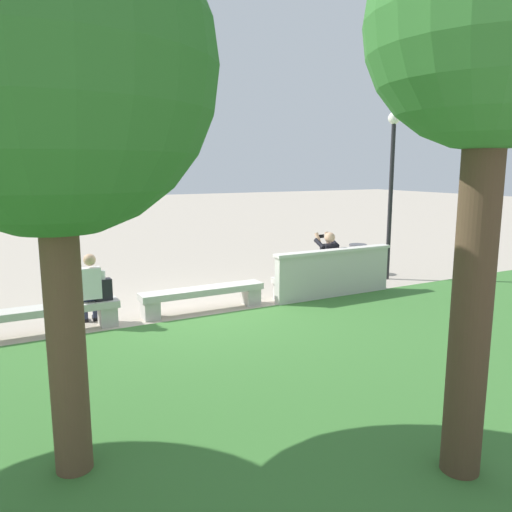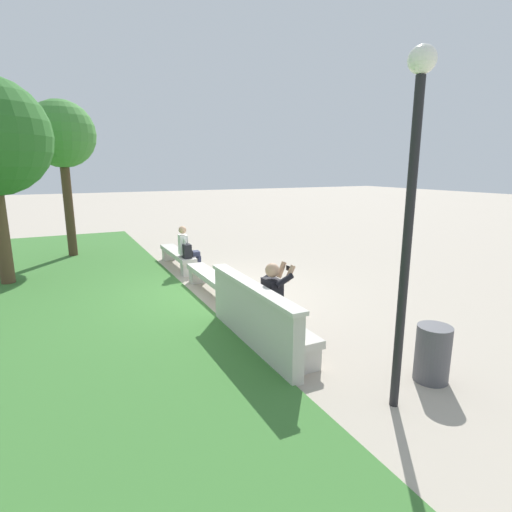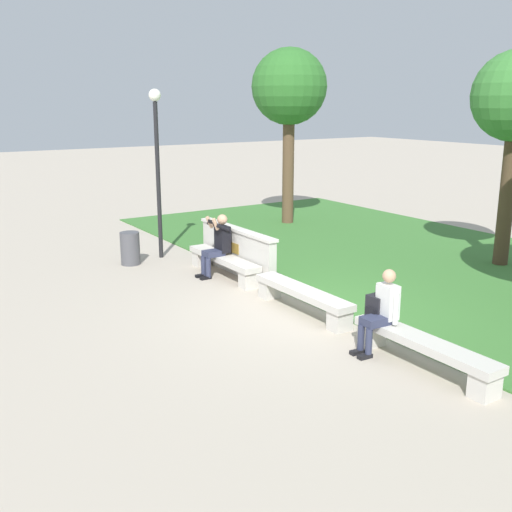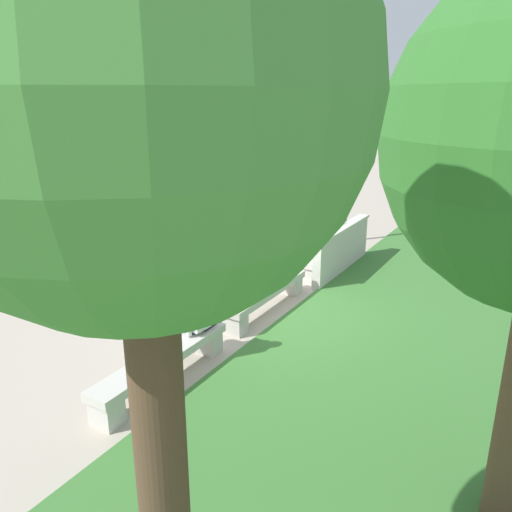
{
  "view_description": "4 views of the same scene",
  "coord_description": "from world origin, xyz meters",
  "px_view_note": "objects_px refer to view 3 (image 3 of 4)",
  "views": [
    {
      "loc": [
        3.4,
        8.41,
        2.65
      ],
      "look_at": [
        -1.22,
        -0.18,
        0.92
      ],
      "focal_mm": 35.0,
      "sensor_mm": 36.0,
      "label": 1
    },
    {
      "loc": [
        -8.01,
        2.87,
        2.74
      ],
      "look_at": [
        -1.08,
        -0.56,
        1.02
      ],
      "focal_mm": 28.0,
      "sensor_mm": 36.0,
      "label": 2
    },
    {
      "loc": [
        7.94,
        -6.16,
        3.62
      ],
      "look_at": [
        -0.69,
        -0.52,
        0.96
      ],
      "focal_mm": 42.0,
      "sensor_mm": 36.0,
      "label": 3
    },
    {
      "loc": [
        7.17,
        4.07,
        3.69
      ],
      "look_at": [
        -0.77,
        -0.67,
        0.72
      ],
      "focal_mm": 35.0,
      "sensor_mm": 36.0,
      "label": 4
    }
  ],
  "objects_px": {
    "bench_near": "(302,296)",
    "person_photographer": "(218,242)",
    "tree_right_background": "(289,90)",
    "trash_bin": "(130,248)",
    "bench_main": "(224,262)",
    "backpack": "(376,308)",
    "bench_mid": "(423,348)",
    "person_distant": "(382,309)",
    "lamp_post": "(157,150)"
  },
  "relations": [
    {
      "from": "bench_near",
      "to": "person_photographer",
      "type": "height_order",
      "value": "person_photographer"
    },
    {
      "from": "tree_right_background",
      "to": "trash_bin",
      "type": "height_order",
      "value": "tree_right_background"
    },
    {
      "from": "bench_main",
      "to": "tree_right_background",
      "type": "height_order",
      "value": "tree_right_background"
    },
    {
      "from": "bench_main",
      "to": "trash_bin",
      "type": "xyz_separation_m",
      "value": [
        -1.99,
        -1.31,
        0.06
      ]
    },
    {
      "from": "tree_right_background",
      "to": "backpack",
      "type": "bearing_deg",
      "value": -28.19
    },
    {
      "from": "bench_mid",
      "to": "person_distant",
      "type": "distance_m",
      "value": 0.85
    },
    {
      "from": "person_distant",
      "to": "backpack",
      "type": "bearing_deg",
      "value": 161.39
    },
    {
      "from": "bench_main",
      "to": "backpack",
      "type": "height_order",
      "value": "backpack"
    },
    {
      "from": "bench_near",
      "to": "trash_bin",
      "type": "height_order",
      "value": "trash_bin"
    },
    {
      "from": "backpack",
      "to": "bench_mid",
      "type": "bearing_deg",
      "value": 0.2
    },
    {
      "from": "bench_near",
      "to": "backpack",
      "type": "xyz_separation_m",
      "value": [
        1.81,
        -0.0,
        0.32
      ]
    },
    {
      "from": "backpack",
      "to": "tree_right_background",
      "type": "height_order",
      "value": "tree_right_background"
    },
    {
      "from": "tree_right_background",
      "to": "bench_main",
      "type": "bearing_deg",
      "value": -49.29
    },
    {
      "from": "bench_mid",
      "to": "trash_bin",
      "type": "relative_size",
      "value": 3.17
    },
    {
      "from": "bench_main",
      "to": "bench_near",
      "type": "distance_m",
      "value": 2.76
    },
    {
      "from": "person_photographer",
      "to": "lamp_post",
      "type": "relative_size",
      "value": 0.34
    },
    {
      "from": "person_distant",
      "to": "tree_right_background",
      "type": "xyz_separation_m",
      "value": [
        -8.65,
        4.6,
        3.3
      ]
    },
    {
      "from": "bench_main",
      "to": "tree_right_background",
      "type": "bearing_deg",
      "value": 130.71
    },
    {
      "from": "bench_near",
      "to": "trash_bin",
      "type": "distance_m",
      "value": 4.93
    },
    {
      "from": "bench_main",
      "to": "lamp_post",
      "type": "relative_size",
      "value": 0.61
    },
    {
      "from": "bench_mid",
      "to": "lamp_post",
      "type": "xyz_separation_m",
      "value": [
        -7.72,
        -0.46,
        2.24
      ]
    },
    {
      "from": "person_photographer",
      "to": "tree_right_background",
      "type": "bearing_deg",
      "value": 129.54
    },
    {
      "from": "bench_main",
      "to": "person_photographer",
      "type": "relative_size",
      "value": 1.8
    },
    {
      "from": "person_photographer",
      "to": "person_distant",
      "type": "height_order",
      "value": "person_photographer"
    },
    {
      "from": "bench_mid",
      "to": "bench_near",
      "type": "bearing_deg",
      "value": 180.0
    },
    {
      "from": "person_photographer",
      "to": "backpack",
      "type": "distance_m",
      "value": 4.66
    },
    {
      "from": "bench_mid",
      "to": "tree_right_background",
      "type": "distance_m",
      "value": 11.07
    },
    {
      "from": "person_photographer",
      "to": "backpack",
      "type": "xyz_separation_m",
      "value": [
        4.66,
        0.07,
        -0.11
      ]
    },
    {
      "from": "person_distant",
      "to": "bench_main",
      "type": "bearing_deg",
      "value": 179.2
    },
    {
      "from": "person_distant",
      "to": "lamp_post",
      "type": "bearing_deg",
      "value": -176.8
    },
    {
      "from": "bench_main",
      "to": "backpack",
      "type": "distance_m",
      "value": 4.58
    },
    {
      "from": "tree_right_background",
      "to": "lamp_post",
      "type": "xyz_separation_m",
      "value": [
        1.7,
        -4.99,
        -1.42
      ]
    },
    {
      "from": "bench_main",
      "to": "trash_bin",
      "type": "relative_size",
      "value": 3.17
    },
    {
      "from": "bench_main",
      "to": "lamp_post",
      "type": "distance_m",
      "value": 3.17
    },
    {
      "from": "tree_right_background",
      "to": "lamp_post",
      "type": "relative_size",
      "value": 1.32
    },
    {
      "from": "backpack",
      "to": "tree_right_background",
      "type": "xyz_separation_m",
      "value": [
        -8.47,
        4.54,
        3.34
      ]
    },
    {
      "from": "bench_near",
      "to": "bench_mid",
      "type": "relative_size",
      "value": 1.0
    },
    {
      "from": "person_distant",
      "to": "backpack",
      "type": "relative_size",
      "value": 2.94
    },
    {
      "from": "backpack",
      "to": "person_distant",
      "type": "bearing_deg",
      "value": -18.61
    },
    {
      "from": "bench_near",
      "to": "lamp_post",
      "type": "xyz_separation_m",
      "value": [
        -4.96,
        -0.46,
        2.24
      ]
    },
    {
      "from": "bench_main",
      "to": "bench_mid",
      "type": "distance_m",
      "value": 5.52
    },
    {
      "from": "backpack",
      "to": "lamp_post",
      "type": "bearing_deg",
      "value": -176.18
    },
    {
      "from": "person_photographer",
      "to": "tree_right_background",
      "type": "relative_size",
      "value": 0.26
    },
    {
      "from": "bench_main",
      "to": "person_distant",
      "type": "distance_m",
      "value": 4.77
    },
    {
      "from": "person_distant",
      "to": "lamp_post",
      "type": "relative_size",
      "value": 0.32
    },
    {
      "from": "person_photographer",
      "to": "backpack",
      "type": "bearing_deg",
      "value": 0.91
    },
    {
      "from": "bench_near",
      "to": "person_distant",
      "type": "bearing_deg",
      "value": -1.9
    },
    {
      "from": "tree_right_background",
      "to": "bench_near",
      "type": "bearing_deg",
      "value": -34.25
    },
    {
      "from": "bench_main",
      "to": "bench_near",
      "type": "relative_size",
      "value": 1.0
    },
    {
      "from": "backpack",
      "to": "lamp_post",
      "type": "distance_m",
      "value": 7.05
    }
  ]
}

